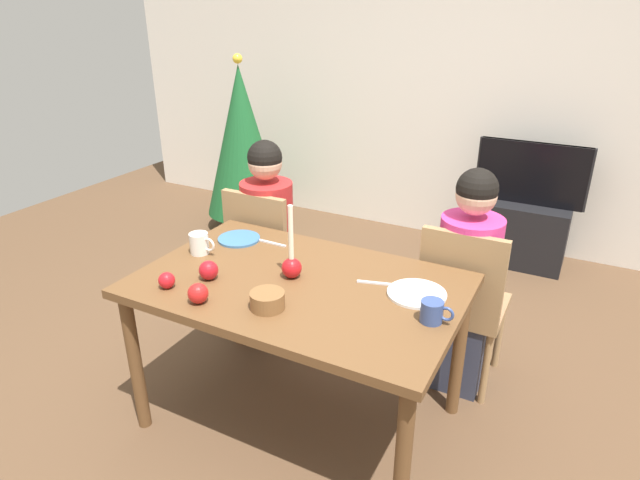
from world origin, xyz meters
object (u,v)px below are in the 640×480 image
Objects in this scene: candle_centerpiece at (292,263)px; dining_table at (299,299)px; plate_left at (239,239)px; apple_by_right_mug at (209,270)px; chair_left at (266,252)px; plate_right at (417,293)px; mug_right at (433,312)px; tv at (532,173)px; tv_stand at (522,233)px; christmas_tree at (242,141)px; mug_left at (200,243)px; bowl_walnuts at (268,300)px; chair_right at (462,299)px; person_left_child at (268,241)px; person_right_child at (465,286)px; apple_near_candle at (198,293)px; apple_by_left_plate at (167,280)px.

dining_table is at bearing -27.73° from candle_centerpiece.
apple_by_right_mug is (0.13, -0.41, 0.04)m from plate_left.
chair_left is 1.19m from plate_right.
tv is at bearing 89.00° from mug_right.
tv_stand is 0.43× the size of christmas_tree.
mug_left is at bearing -88.72° from chair_left.
apple_by_right_mug is at bearing -149.46° from candle_centerpiece.
christmas_tree reaches higher than mug_left.
tv is 6.12× the size of mug_right.
plate_right is at bearing 11.08° from candle_centerpiece.
candle_centerpiece is 0.28m from bowl_walnuts.
plate_left is at bearing -161.59° from chair_right.
person_left_child is at bearing 178.40° from chair_right.
person_right_child is 1.69m from tv_stand.
mug_right is 0.64m from bowl_walnuts.
mug_left reaches higher than tv_stand.
chair_right reaches higher than apple_by_right_mug.
candle_centerpiece is 2.61× the size of mug_right.
person_right_child is 8.55× the size of mug_left.
candle_centerpiece is at bearing -49.38° from person_left_child.
apple_near_candle is at bearing -72.63° from person_left_child.
apple_near_candle is (1.38, -2.26, 0.02)m from christmas_tree.
mug_left is (-1.05, -0.10, 0.05)m from plate_right.
chair_left reaches higher than bowl_walnuts.
dining_table is at bearing -132.40° from person_right_child.
apple_near_candle reaches higher than apple_by_left_plate.
bowl_walnuts is (0.58, -0.85, 0.27)m from chair_left.
candle_centerpiece is 0.43m from apple_near_candle.
mug_right is (-0.04, -2.34, 0.08)m from tv.
tv reaches higher than bowl_walnuts.
chair_left is (-0.58, 0.61, -0.15)m from dining_table.
candle_centerpiece reaches higher than bowl_walnuts.
plate_right is at bearing 5.37° from mug_left.
apple_by_right_mug is at bearing -43.11° from mug_left.
tv is 3.70× the size of plate_left.
tv is (0.00, 0.00, 0.47)m from tv_stand.
mug_right is 1.83× the size of apple_by_left_plate.
apple_by_right_mug is (-0.09, 0.18, 0.00)m from apple_near_candle.
plate_right is at bearing 37.63° from bowl_walnuts.
christmas_tree is at bearing 140.12° from plate_right.
mug_right reaches higher than plate_left.
apple_near_candle is 1.19× the size of apple_by_left_plate.
chair_right is at bearing 26.65° from mug_left.
apple_by_right_mug is (-1.01, -2.46, 0.08)m from tv.
mug_left is at bearing 105.95° from apple_by_left_plate.
apple_near_candle is at bearing -132.07° from chair_right.
mug_right is at bearing -3.60° from dining_table.
apple_by_left_plate is (-1.05, -0.91, 0.27)m from chair_right.
person_left_child is 1.00× the size of person_right_child.
person_right_child is 2.58m from christmas_tree.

